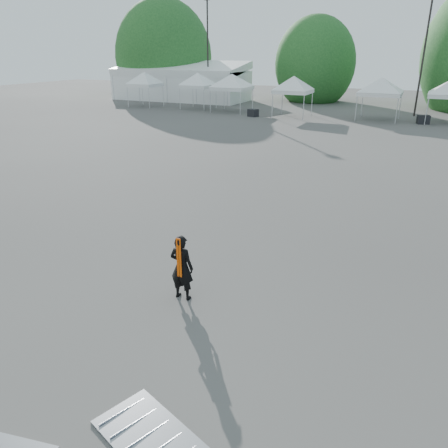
% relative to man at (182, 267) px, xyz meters
% --- Properties ---
extents(ground, '(120.00, 120.00, 0.00)m').
position_rel_man_xyz_m(ground, '(0.16, 2.43, -0.78)').
color(ground, '#474442').
rests_on(ground, ground).
extents(marquee, '(15.00, 6.25, 4.23)m').
position_rel_man_xyz_m(marquee, '(-21.84, 37.43, 1.19)').
color(marquee, white).
rests_on(marquee, ground).
extents(light_pole_west, '(0.60, 0.25, 10.30)m').
position_rel_man_xyz_m(light_pole_west, '(-17.84, 36.43, 4.99)').
color(light_pole_west, black).
rests_on(light_pole_west, ground).
extents(light_pole_east, '(0.60, 0.25, 9.80)m').
position_rel_man_xyz_m(light_pole_east, '(3.16, 34.43, 4.74)').
color(light_pole_east, black).
rests_on(light_pole_east, ground).
extents(tree_far_w, '(4.80, 4.80, 7.30)m').
position_rel_man_xyz_m(tree_far_w, '(-25.84, 40.43, 3.76)').
color(tree_far_w, '#382314').
rests_on(tree_far_w, ground).
extents(tree_mid_w, '(4.16, 4.16, 6.33)m').
position_rel_man_xyz_m(tree_mid_w, '(-7.84, 42.43, 3.15)').
color(tree_mid_w, '#382314').
rests_on(tree_mid_w, ground).
extents(tent_a, '(3.87, 3.87, 3.88)m').
position_rel_man_xyz_m(tent_a, '(-21.87, 30.45, 2.28)').
color(tent_a, silver).
rests_on(tent_a, ground).
extents(tent_b, '(3.94, 3.94, 3.88)m').
position_rel_man_xyz_m(tent_b, '(-16.25, 31.14, 2.28)').
color(tent_b, silver).
rests_on(tent_b, ground).
extents(tent_c, '(4.46, 4.46, 3.88)m').
position_rel_man_xyz_m(tent_c, '(-12.35, 30.41, 2.28)').
color(tent_c, silver).
rests_on(tent_c, ground).
extents(tent_d, '(4.07, 4.07, 3.88)m').
position_rel_man_xyz_m(tent_d, '(-6.32, 29.53, 2.28)').
color(tent_d, silver).
rests_on(tent_d, ground).
extents(tent_e, '(4.58, 4.58, 3.88)m').
position_rel_man_xyz_m(tent_e, '(0.55, 30.62, 2.28)').
color(tent_e, silver).
rests_on(tent_e, ground).
extents(man, '(0.57, 0.37, 1.55)m').
position_rel_man_xyz_m(man, '(0.00, 0.00, 0.00)').
color(man, black).
rests_on(man, ground).
extents(barrier_mid, '(2.17, 1.60, 0.06)m').
position_rel_man_xyz_m(barrier_mid, '(1.65, -3.66, -0.75)').
color(barrier_mid, '#94979B').
rests_on(barrier_mid, ground).
extents(crate_west, '(0.96, 0.85, 0.62)m').
position_rel_man_xyz_m(crate_west, '(-9.36, 28.20, -0.47)').
color(crate_west, black).
rests_on(crate_west, ground).
extents(crate_mid, '(1.02, 0.89, 0.67)m').
position_rel_man_xyz_m(crate_mid, '(4.01, 30.02, -0.44)').
color(crate_mid, black).
rests_on(crate_mid, ground).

